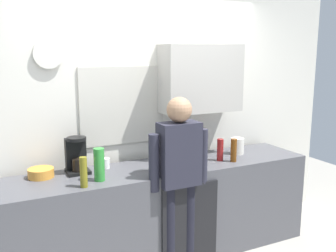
# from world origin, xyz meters

# --- Properties ---
(kitchen_counter) EXTENTS (2.97, 0.64, 0.91)m
(kitchen_counter) POSITION_xyz_m (0.00, 0.30, 0.45)
(kitchen_counter) COLOR #4C4C51
(kitchen_counter) RESTS_ON ground_plane
(dishwasher_panel) EXTENTS (0.56, 0.02, 0.82)m
(dishwasher_panel) POSITION_xyz_m (0.10, -0.03, 0.41)
(dishwasher_panel) COLOR black
(dishwasher_panel) RESTS_ON ground_plane
(back_wall_assembly) EXTENTS (4.57, 0.42, 2.60)m
(back_wall_assembly) POSITION_xyz_m (0.06, 0.70, 1.36)
(back_wall_assembly) COLOR silver
(back_wall_assembly) RESTS_ON ground_plane
(coffee_maker) EXTENTS (0.20, 0.20, 0.33)m
(coffee_maker) POSITION_xyz_m (-0.78, 0.48, 1.05)
(coffee_maker) COLOR black
(coffee_maker) RESTS_ON kitchen_counter
(bottle_olive_oil) EXTENTS (0.06, 0.06, 0.25)m
(bottle_olive_oil) POSITION_xyz_m (-0.82, 0.07, 1.03)
(bottle_olive_oil) COLOR olive
(bottle_olive_oil) RESTS_ON kitchen_counter
(bottle_dark_sauce) EXTENTS (0.06, 0.06, 0.18)m
(bottle_dark_sauce) POSITION_xyz_m (0.08, 0.38, 1.00)
(bottle_dark_sauce) COLOR black
(bottle_dark_sauce) RESTS_ON kitchen_counter
(bottle_clear_soda) EXTENTS (0.09, 0.09, 0.28)m
(bottle_clear_soda) POSITION_xyz_m (-0.66, 0.17, 1.05)
(bottle_clear_soda) COLOR #2D8C33
(bottle_clear_soda) RESTS_ON kitchen_counter
(bottle_amber_beer) EXTENTS (0.06, 0.06, 0.23)m
(bottle_amber_beer) POSITION_xyz_m (0.68, 0.14, 1.02)
(bottle_amber_beer) COLOR brown
(bottle_amber_beer) RESTS_ON kitchen_counter
(bottle_red_vinegar) EXTENTS (0.06, 0.06, 0.22)m
(bottle_red_vinegar) POSITION_xyz_m (0.58, 0.23, 1.02)
(bottle_red_vinegar) COLOR maroon
(bottle_red_vinegar) RESTS_ON kitchen_counter
(cup_white_mug) EXTENTS (0.08, 0.08, 0.09)m
(cup_white_mug) POSITION_xyz_m (-0.52, 0.49, 0.95)
(cup_white_mug) COLOR white
(cup_white_mug) RESTS_ON kitchen_counter
(mixing_bowl) EXTENTS (0.22, 0.22, 0.08)m
(mixing_bowl) POSITION_xyz_m (-1.10, 0.48, 0.95)
(mixing_bowl) COLOR orange
(mixing_bowl) RESTS_ON kitchen_counter
(storage_canister) EXTENTS (0.14, 0.14, 0.17)m
(storage_canister) POSITION_xyz_m (0.89, 0.36, 0.99)
(storage_canister) COLOR silver
(storage_canister) RESTS_ON kitchen_counter
(person_at_sink) EXTENTS (0.57, 0.22, 1.60)m
(person_at_sink) POSITION_xyz_m (0.00, 0.00, 0.95)
(person_at_sink) COLOR black
(person_at_sink) RESTS_ON ground_plane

